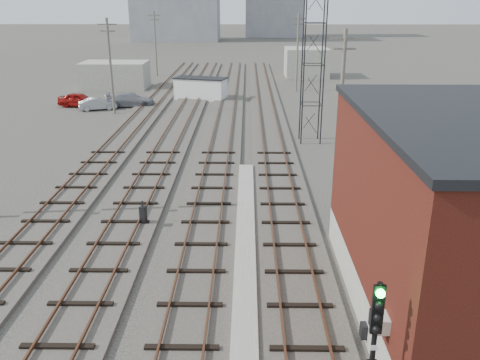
{
  "coord_description": "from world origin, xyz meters",
  "views": [
    {
      "loc": [
        0.55,
        -3.99,
        10.77
      ],
      "look_at": [
        0.21,
        19.77,
        2.2
      ],
      "focal_mm": 38.0,
      "sensor_mm": 36.0,
      "label": 1
    }
  ],
  "objects_px": {
    "switch_stand": "(143,215)",
    "car_silver": "(98,104)",
    "car_red": "(79,100)",
    "car_grey": "(131,100)",
    "site_trailer": "(201,88)",
    "signal_mast": "(374,347)"
  },
  "relations": [
    {
      "from": "site_trailer",
      "to": "car_red",
      "type": "relative_size",
      "value": 1.44
    },
    {
      "from": "signal_mast",
      "to": "car_grey",
      "type": "bearing_deg",
      "value": 110.05
    },
    {
      "from": "car_red",
      "to": "car_grey",
      "type": "height_order",
      "value": "car_red"
    },
    {
      "from": "car_grey",
      "to": "switch_stand",
      "type": "bearing_deg",
      "value": -171.35
    },
    {
      "from": "switch_stand",
      "to": "car_red",
      "type": "height_order",
      "value": "car_red"
    },
    {
      "from": "site_trailer",
      "to": "car_silver",
      "type": "height_order",
      "value": "site_trailer"
    },
    {
      "from": "switch_stand",
      "to": "site_trailer",
      "type": "distance_m",
      "value": 33.56
    },
    {
      "from": "car_silver",
      "to": "car_grey",
      "type": "distance_m",
      "value": 3.42
    },
    {
      "from": "switch_stand",
      "to": "site_trailer",
      "type": "relative_size",
      "value": 0.2
    },
    {
      "from": "switch_stand",
      "to": "car_silver",
      "type": "xyz_separation_m",
      "value": [
        -10.01,
        27.67,
        0.02
      ]
    },
    {
      "from": "car_silver",
      "to": "signal_mast",
      "type": "bearing_deg",
      "value": -176.73
    },
    {
      "from": "switch_stand",
      "to": "car_grey",
      "type": "relative_size",
      "value": 0.26
    },
    {
      "from": "car_silver",
      "to": "site_trailer",
      "type": "bearing_deg",
      "value": -80.61
    },
    {
      "from": "car_grey",
      "to": "car_red",
      "type": "bearing_deg",
      "value": 86.51
    },
    {
      "from": "signal_mast",
      "to": "site_trailer",
      "type": "bearing_deg",
      "value": 100.23
    },
    {
      "from": "site_trailer",
      "to": "car_silver",
      "type": "distance_m",
      "value": 11.58
    },
    {
      "from": "car_red",
      "to": "signal_mast",
      "type": "bearing_deg",
      "value": -146.49
    },
    {
      "from": "signal_mast",
      "to": "car_silver",
      "type": "relative_size",
      "value": 1.2
    },
    {
      "from": "switch_stand",
      "to": "signal_mast",
      "type": "bearing_deg",
      "value": -40.43
    },
    {
      "from": "signal_mast",
      "to": "car_red",
      "type": "height_order",
      "value": "signal_mast"
    },
    {
      "from": "signal_mast",
      "to": "switch_stand",
      "type": "distance_m",
      "value": 15.23
    },
    {
      "from": "site_trailer",
      "to": "car_red",
      "type": "distance_m",
      "value": 13.06
    }
  ]
}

